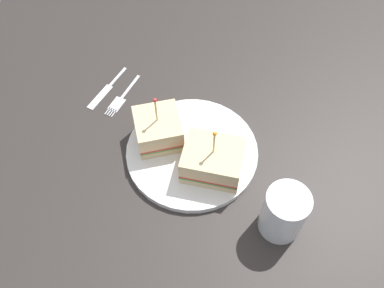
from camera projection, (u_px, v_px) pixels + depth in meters
ground_plane at (192, 157)px, 78.88cm from camera, size 100.63×100.63×2.00cm
plate at (192, 152)px, 77.52cm from camera, size 24.18×24.18×1.27cm
sandwich_half_front at (213, 160)px, 72.53cm from camera, size 11.20×9.58×11.05cm
sandwich_half_back at (158, 129)px, 76.19cm from camera, size 10.15×10.29×11.31cm
drink_glass at (283, 214)px, 66.56cm from camera, size 7.03×7.03×9.59cm
fork at (120, 99)px, 85.10cm from camera, size 5.51×11.48×0.35cm
knife at (106, 90)px, 86.52cm from camera, size 6.22×12.00×0.35cm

